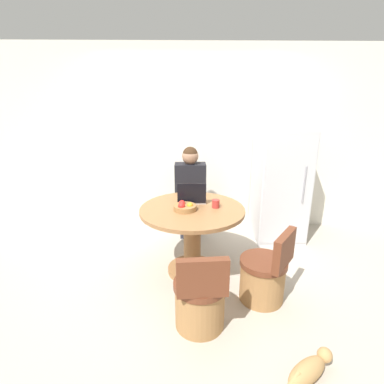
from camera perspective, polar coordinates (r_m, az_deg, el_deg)
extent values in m
plane|color=#B2A899|center=(3.47, 0.51, -15.94)|extent=(12.00, 12.00, 0.00)
cube|color=silver|center=(4.33, -0.04, 9.62)|extent=(7.00, 0.06, 2.60)
cube|color=silver|center=(4.27, 16.38, 1.66)|extent=(0.65, 0.67, 1.57)
cube|color=silver|center=(3.96, 17.81, 0.25)|extent=(0.63, 0.01, 1.48)
cylinder|color=gray|center=(3.99, 20.63, 1.29)|extent=(0.02, 0.02, 0.47)
cylinder|color=olive|center=(3.56, 0.04, -14.44)|extent=(0.56, 0.56, 0.05)
cylinder|color=olive|center=(3.38, 0.04, -9.17)|extent=(0.19, 0.19, 0.69)
cylinder|color=olive|center=(3.23, 0.04, -3.42)|extent=(1.13, 1.13, 0.04)
cylinder|color=#9E7042|center=(3.14, 13.18, -16.30)|extent=(0.43, 0.43, 0.38)
cylinder|color=brown|center=(3.03, 13.48, -12.88)|extent=(0.46, 0.46, 0.06)
cube|color=brown|center=(2.89, 17.16, -10.54)|extent=(0.30, 0.37, 0.32)
cylinder|color=#9E7042|center=(2.79, 1.49, -20.87)|extent=(0.43, 0.43, 0.38)
cylinder|color=brown|center=(2.66, 1.53, -17.20)|extent=(0.46, 0.46, 0.06)
cube|color=brown|center=(2.40, 2.04, -16.03)|extent=(0.41, 0.09, 0.32)
cube|color=#2D2D38|center=(4.25, -0.35, -5.77)|extent=(0.28, 0.16, 0.44)
cube|color=#2D2D38|center=(4.09, -0.34, -2.41)|extent=(0.32, 0.36, 0.14)
cube|color=black|center=(3.91, -0.33, 1.71)|extent=(0.40, 0.22, 0.52)
sphere|color=#936B51|center=(3.82, -0.34, 6.81)|extent=(0.21, 0.21, 0.21)
sphere|color=#382314|center=(3.82, -0.34, 7.20)|extent=(0.19, 0.19, 0.19)
cube|color=#B7B7BC|center=(3.42, -0.09, -1.65)|extent=(0.32, 0.21, 0.02)
cube|color=black|center=(3.28, -0.05, -0.27)|extent=(0.32, 0.01, 0.22)
cylinder|color=olive|center=(3.16, -1.35, -3.00)|extent=(0.24, 0.24, 0.05)
sphere|color=orange|center=(3.14, -0.38, -2.56)|extent=(0.07, 0.07, 0.07)
sphere|color=red|center=(3.19, -1.91, -2.19)|extent=(0.07, 0.07, 0.07)
sphere|color=red|center=(3.11, -2.02, -2.72)|extent=(0.08, 0.08, 0.08)
cylinder|color=#B2332D|center=(3.23, 4.55, -2.24)|extent=(0.08, 0.08, 0.09)
ellipsoid|color=tan|center=(2.60, 21.04, -29.33)|extent=(0.39, 0.32, 0.16)
sphere|color=tan|center=(2.71, 23.95, -26.50)|extent=(0.11, 0.11, 0.11)
cylinder|color=tan|center=(2.49, 18.48, -31.14)|extent=(0.15, 0.12, 0.13)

